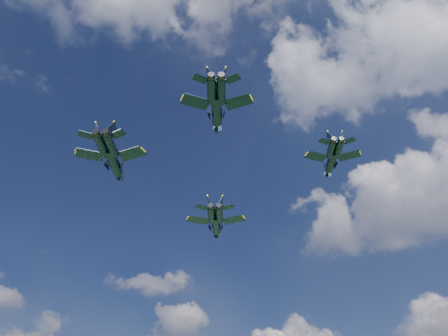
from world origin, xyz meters
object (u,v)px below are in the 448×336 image
at_px(jet_right, 331,163).
at_px(jet_slot, 217,112).
at_px(jet_left, 114,163).
at_px(jet_lead, 216,225).

height_order(jet_right, jet_slot, jet_right).
height_order(jet_left, jet_slot, jet_left).
bearing_deg(jet_left, jet_lead, 53.95).
height_order(jet_lead, jet_right, jet_right).
bearing_deg(jet_slot, jet_left, 139.34).
bearing_deg(jet_slot, jet_right, 39.84).
bearing_deg(jet_right, jet_left, -175.97).
xyz_separation_m(jet_lead, jet_left, (0.00, -30.41, 0.87)).
xyz_separation_m(jet_right, jet_slot, (-5.61, -27.76, -3.42)).
xyz_separation_m(jet_lead, jet_right, (31.54, -3.53, 1.81)).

